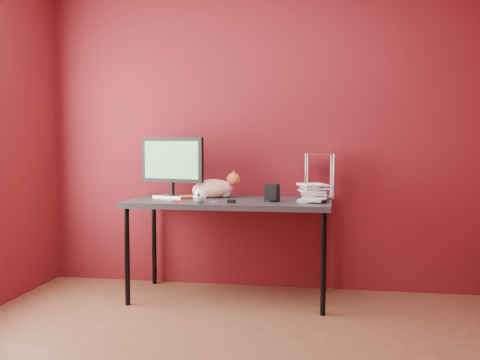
% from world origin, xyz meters
% --- Properties ---
extents(room, '(3.52, 3.52, 2.61)m').
position_xyz_m(room, '(0.00, 0.00, 1.45)').
color(room, '#552F1D').
rests_on(room, ground).
extents(desk, '(1.50, 0.70, 0.75)m').
position_xyz_m(desk, '(-0.15, 1.37, 0.70)').
color(desk, black).
rests_on(desk, ground).
extents(monitor, '(0.53, 0.24, 0.47)m').
position_xyz_m(monitor, '(-0.62, 1.44, 1.01)').
color(monitor, '#BBBBC0').
rests_on(monitor, desk).
extents(cat, '(0.43, 0.26, 0.21)m').
position_xyz_m(cat, '(-0.30, 1.49, 0.82)').
color(cat, '#CE552B').
rests_on(cat, desk).
extents(skull_mug, '(0.10, 0.11, 0.10)m').
position_xyz_m(skull_mug, '(-0.32, 1.12, 0.80)').
color(skull_mug, white).
rests_on(skull_mug, desk).
extents(speaker, '(0.11, 0.11, 0.13)m').
position_xyz_m(speaker, '(0.18, 1.29, 0.81)').
color(speaker, black).
rests_on(speaker, desk).
extents(book_stack, '(0.25, 0.29, 1.43)m').
position_xyz_m(book_stack, '(0.38, 1.35, 1.47)').
color(book_stack, beige).
rests_on(book_stack, desk).
extents(wire_rack, '(0.22, 0.19, 0.34)m').
position_xyz_m(wire_rack, '(0.51, 1.60, 0.92)').
color(wire_rack, '#BBBBC0').
rests_on(wire_rack, desk).
extents(pocket_knife, '(0.08, 0.02, 0.01)m').
position_xyz_m(pocket_knife, '(-0.48, 1.12, 0.76)').
color(pocket_knife, '#A30C25').
rests_on(pocket_knife, desk).
extents(black_gadget, '(0.06, 0.04, 0.03)m').
position_xyz_m(black_gadget, '(-0.10, 1.14, 0.76)').
color(black_gadget, black).
rests_on(black_gadget, desk).
extents(washer, '(0.05, 0.05, 0.00)m').
position_xyz_m(washer, '(-0.23, 1.21, 0.75)').
color(washer, '#BBBBC0').
rests_on(washer, desk).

